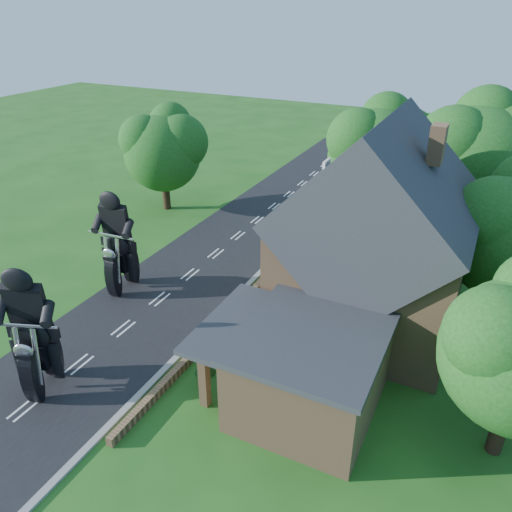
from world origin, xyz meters
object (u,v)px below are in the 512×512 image
at_px(garden_wall, 247,297).
at_px(annex, 307,369).
at_px(house, 375,243).
at_px(motorcycle_lead, 43,371).
at_px(motorcycle_follow, 123,276).

bearing_deg(garden_wall, annex, -46.16).
xyz_separation_m(garden_wall, house, (6.19, 1.00, 4.14)).
relative_size(motorcycle_lead, motorcycle_follow, 0.99).
height_order(annex, motorcycle_lead, annex).
relative_size(house, annex, 1.45).
bearing_deg(motorcycle_follow, annex, 157.92).
xyz_separation_m(garden_wall, motorcycle_lead, (-4.44, -9.71, 0.67)).
xyz_separation_m(house, motorcycle_lead, (-10.64, -10.71, -3.47)).
distance_m(annex, motorcycle_lead, 10.79).
bearing_deg(house, annex, -95.24).
distance_m(house, annex, 7.30).
bearing_deg(motorcycle_follow, motorcycle_lead, 101.32).
xyz_separation_m(house, motorcycle_follow, (-12.87, -3.00, -3.47)).
height_order(garden_wall, annex, annex).
bearing_deg(house, motorcycle_lead, -134.80).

